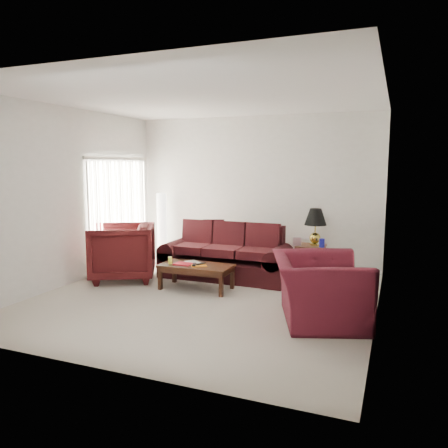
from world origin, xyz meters
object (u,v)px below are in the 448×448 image
Objects in this scene: floor_lamp at (162,226)px; armchair_left at (122,252)px; sofa at (225,252)px; end_table at (311,260)px; coffee_table at (196,277)px; armchair_right at (319,289)px.

floor_lamp is 1.69m from armchair_left.
sofa is 4.14× the size of end_table.
sofa is 1.63m from end_table.
coffee_table is (-0.17, -0.86, -0.27)m from sofa.
floor_lamp is at bearing 155.83° from sofa.
armchair_left is (-1.66, -0.78, 0.03)m from sofa.
armchair_right is at bearing -77.03° from end_table.
armchair_right is (3.76, -2.48, -0.30)m from floor_lamp.
end_table is 2.29m from coffee_table.
sofa is 1.96× the size of coffee_table.
end_table is 0.38× the size of floor_lamp.
coffee_table is (1.49, -0.08, -0.29)m from armchair_left.
armchair_left is at bearing -168.79° from coffee_table.
sofa is at bearing 31.27° from armchair_right.
end_table is (1.39, 0.81, -0.19)m from sofa.
sofa is at bearing 92.89° from coffee_table.
armchair_left is (0.15, -1.67, -0.23)m from floor_lamp.
sofa reaches higher than armchair_right.
coffee_table is at bearing -133.13° from end_table.
floor_lamp is at bearing 37.17° from armchair_right.
floor_lamp reaches higher than end_table.
floor_lamp reaches higher than coffee_table.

